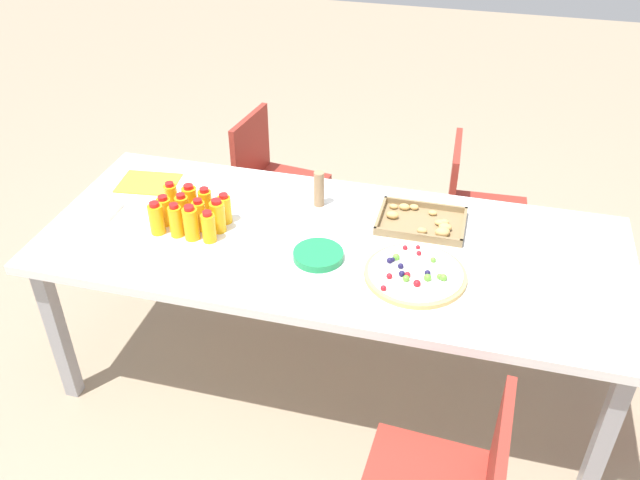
# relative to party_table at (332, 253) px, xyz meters

# --- Properties ---
(ground_plane) EXTENTS (12.00, 12.00, 0.00)m
(ground_plane) POSITION_rel_party_table_xyz_m (0.00, 0.00, -0.69)
(ground_plane) COLOR gray
(party_table) EXTENTS (2.32, 0.95, 0.75)m
(party_table) POSITION_rel_party_table_xyz_m (0.00, 0.00, 0.00)
(party_table) COLOR white
(party_table) RESTS_ON ground_plane
(chair_far_right) EXTENTS (0.42, 0.42, 0.83)m
(chair_far_right) POSITION_rel_party_table_xyz_m (0.53, 0.82, -0.19)
(chair_far_right) COLOR maroon
(chair_far_right) RESTS_ON ground_plane
(chair_far_left) EXTENTS (0.45, 0.45, 0.83)m
(chair_far_left) POSITION_rel_party_table_xyz_m (-0.54, 0.84, -0.19)
(chair_far_left) COLOR maroon
(chair_far_left) RESTS_ON ground_plane
(juice_bottle_0) EXTENTS (0.06, 0.06, 0.14)m
(juice_bottle_0) POSITION_rel_party_table_xyz_m (-0.69, -0.12, 0.13)
(juice_bottle_0) COLOR #F9AE14
(juice_bottle_0) RESTS_ON party_table
(juice_bottle_1) EXTENTS (0.05, 0.05, 0.15)m
(juice_bottle_1) POSITION_rel_party_table_xyz_m (-0.61, -0.12, 0.13)
(juice_bottle_1) COLOR #FAAC14
(juice_bottle_1) RESTS_ON party_table
(juice_bottle_2) EXTENTS (0.06, 0.06, 0.15)m
(juice_bottle_2) POSITION_rel_party_table_xyz_m (-0.54, -0.12, 0.13)
(juice_bottle_2) COLOR #F9AC14
(juice_bottle_2) RESTS_ON party_table
(juice_bottle_3) EXTENTS (0.06, 0.06, 0.14)m
(juice_bottle_3) POSITION_rel_party_table_xyz_m (-0.47, -0.12, 0.12)
(juice_bottle_3) COLOR #F9AE14
(juice_bottle_3) RESTS_ON party_table
(juice_bottle_4) EXTENTS (0.06, 0.06, 0.13)m
(juice_bottle_4) POSITION_rel_party_table_xyz_m (-0.69, -0.05, 0.12)
(juice_bottle_4) COLOR #FAAE14
(juice_bottle_4) RESTS_ON party_table
(juice_bottle_5) EXTENTS (0.05, 0.05, 0.15)m
(juice_bottle_5) POSITION_rel_party_table_xyz_m (-0.61, -0.05, 0.13)
(juice_bottle_5) COLOR #F9AE14
(juice_bottle_5) RESTS_ON party_table
(juice_bottle_6) EXTENTS (0.05, 0.05, 0.14)m
(juice_bottle_6) POSITION_rel_party_table_xyz_m (-0.54, -0.05, 0.12)
(juice_bottle_6) COLOR #FAAC14
(juice_bottle_6) RESTS_ON party_table
(juice_bottle_7) EXTENTS (0.06, 0.06, 0.15)m
(juice_bottle_7) POSITION_rel_party_table_xyz_m (-0.46, -0.04, 0.13)
(juice_bottle_7) COLOR #F9AE14
(juice_bottle_7) RESTS_ON party_table
(juice_bottle_8) EXTENTS (0.05, 0.05, 0.15)m
(juice_bottle_8) POSITION_rel_party_table_xyz_m (-0.70, 0.03, 0.13)
(juice_bottle_8) COLOR #F9AC14
(juice_bottle_8) RESTS_ON party_table
(juice_bottle_9) EXTENTS (0.06, 0.06, 0.15)m
(juice_bottle_9) POSITION_rel_party_table_xyz_m (-0.62, 0.03, 0.13)
(juice_bottle_9) COLOR #F9AC14
(juice_bottle_9) RESTS_ON party_table
(juice_bottle_10) EXTENTS (0.06, 0.06, 0.14)m
(juice_bottle_10) POSITION_rel_party_table_xyz_m (-0.55, 0.03, 0.13)
(juice_bottle_10) COLOR #FAAC14
(juice_bottle_10) RESTS_ON party_table
(juice_bottle_11) EXTENTS (0.06, 0.06, 0.13)m
(juice_bottle_11) POSITION_rel_party_table_xyz_m (-0.46, 0.02, 0.12)
(juice_bottle_11) COLOR #F9AC14
(juice_bottle_11) RESTS_ON party_table
(fruit_pizza) EXTENTS (0.38, 0.38, 0.05)m
(fruit_pizza) POSITION_rel_party_table_xyz_m (0.35, -0.15, 0.07)
(fruit_pizza) COLOR tan
(fruit_pizza) RESTS_ON party_table
(snack_tray) EXTENTS (0.36, 0.26, 0.04)m
(snack_tray) POSITION_rel_party_table_xyz_m (0.33, 0.20, 0.07)
(snack_tray) COLOR olive
(snack_tray) RESTS_ON party_table
(plate_stack) EXTENTS (0.19, 0.19, 0.03)m
(plate_stack) POSITION_rel_party_table_xyz_m (-0.02, -0.13, 0.07)
(plate_stack) COLOR #1E8C4C
(plate_stack) RESTS_ON party_table
(napkin_stack) EXTENTS (0.15, 0.15, 0.02)m
(napkin_stack) POSITION_rel_party_table_xyz_m (-1.00, -0.05, 0.07)
(napkin_stack) COLOR white
(napkin_stack) RESTS_ON party_table
(cardboard_tube) EXTENTS (0.04, 0.04, 0.16)m
(cardboard_tube) POSITION_rel_party_table_xyz_m (-0.12, 0.25, 0.14)
(cardboard_tube) COLOR #9E7A56
(cardboard_tube) RESTS_ON party_table
(paper_folder) EXTENTS (0.28, 0.23, 0.01)m
(paper_folder) POSITION_rel_party_table_xyz_m (-0.91, 0.23, 0.06)
(paper_folder) COLOR yellow
(paper_folder) RESTS_ON party_table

